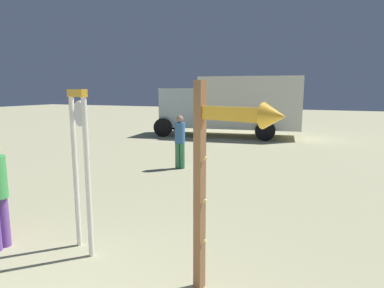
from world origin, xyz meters
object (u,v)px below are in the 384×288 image
Objects in this scene: person_distant at (180,139)px; box_truck_near at (234,104)px; standing_clock at (81,156)px; arrow_sign at (225,159)px.

box_truck_near is at bearing 93.92° from person_distant.
standing_clock is 1.47× the size of person_distant.
person_distant is at bearing 99.96° from standing_clock.
arrow_sign is 1.53× the size of person_distant.
person_distant is (-3.03, 5.35, -0.70)m from arrow_sign.
box_truck_near is (-1.39, 12.40, 0.21)m from standing_clock.
person_distant is 0.22× the size of box_truck_near.
person_distant is 7.39m from box_truck_near.
box_truck_near reaches higher than standing_clock.
arrow_sign is 6.18m from person_distant.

